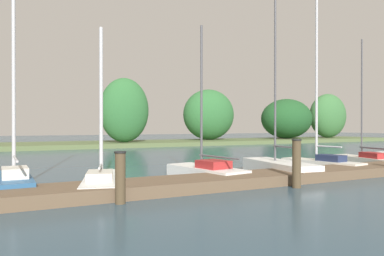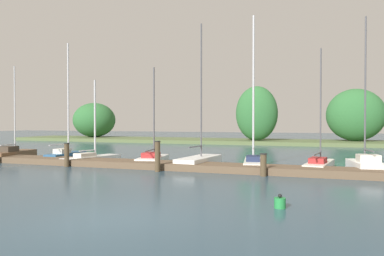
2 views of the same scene
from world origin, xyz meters
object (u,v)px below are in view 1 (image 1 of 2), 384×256
object	(u,v)px
mooring_piling_2	(297,163)
mooring_piling_1	(120,177)
sailboat_5	(320,159)
sailboat_3	(204,170)
sailboat_6	(364,159)
sailboat_4	(277,166)
sailboat_2	(101,178)
sailboat_1	(14,176)

from	to	relation	value
mooring_piling_2	mooring_piling_1	bearing A→B (deg)	178.12
sailboat_5	mooring_piling_2	xyz separation A→B (m)	(-4.29, -3.17, 0.31)
sailboat_3	sailboat_6	size ratio (longest dim) A/B	0.90
sailboat_3	mooring_piling_1	size ratio (longest dim) A/B	4.37
sailboat_3	mooring_piling_2	size ratio (longest dim) A/B	3.75
sailboat_4	mooring_piling_1	world-z (taller)	sailboat_4
sailboat_4	sailboat_6	bearing A→B (deg)	-75.60
sailboat_4	sailboat_3	bearing A→B (deg)	89.14
sailboat_2	sailboat_3	size ratio (longest dim) A/B	0.89
sailboat_1	sailboat_5	bearing A→B (deg)	-93.54
sailboat_2	sailboat_6	world-z (taller)	sailboat_6
sailboat_2	sailboat_5	bearing A→B (deg)	-72.66
sailboat_2	sailboat_3	bearing A→B (deg)	-69.27
sailboat_4	sailboat_6	world-z (taller)	sailboat_4
sailboat_4	sailboat_2	bearing A→B (deg)	96.99
sailboat_6	sailboat_5	bearing A→B (deg)	105.58
sailboat_2	sailboat_4	distance (m)	7.02
sailboat_1	sailboat_6	bearing A→B (deg)	-92.12
sailboat_2	sailboat_3	xyz separation A→B (m)	(3.93, 0.45, 0.00)
sailboat_1	sailboat_6	distance (m)	15.78
sailboat_1	sailboat_6	size ratio (longest dim) A/B	1.21
sailboat_6	mooring_piling_1	xyz separation A→B (m)	(-13.35, -3.35, 0.37)
sailboat_2	sailboat_5	size ratio (longest dim) A/B	0.61
sailboat_4	mooring_piling_1	bearing A→B (deg)	116.16
sailboat_4	mooring_piling_2	size ratio (longest dim) A/B	5.19
sailboat_2	sailboat_6	bearing A→B (deg)	-71.93
mooring_piling_1	sailboat_2	bearing A→B (deg)	89.52
sailboat_6	mooring_piling_2	size ratio (longest dim) A/B	4.14
sailboat_4	sailboat_5	bearing A→B (deg)	-73.47
sailboat_1	sailboat_5	distance (m)	12.35
sailboat_1	mooring_piling_2	xyz separation A→B (m)	(8.06, -3.30, 0.31)
sailboat_4	sailboat_6	distance (m)	6.37
sailboat_3	sailboat_1	bearing A→B (deg)	77.67
sailboat_2	mooring_piling_1	world-z (taller)	sailboat_2
sailboat_2	mooring_piling_2	bearing A→B (deg)	-100.95
mooring_piling_1	sailboat_3	bearing A→B (deg)	36.29
sailboat_3	sailboat_5	xyz separation A→B (m)	(5.97, 0.09, 0.16)
sailboat_3	sailboat_5	bearing A→B (deg)	-99.49
sailboat_3	sailboat_4	bearing A→B (deg)	-107.89
sailboat_2	sailboat_6	size ratio (longest dim) A/B	0.80
sailboat_5	mooring_piling_1	size ratio (longest dim) A/B	6.31
sailboat_1	sailboat_2	distance (m)	2.54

